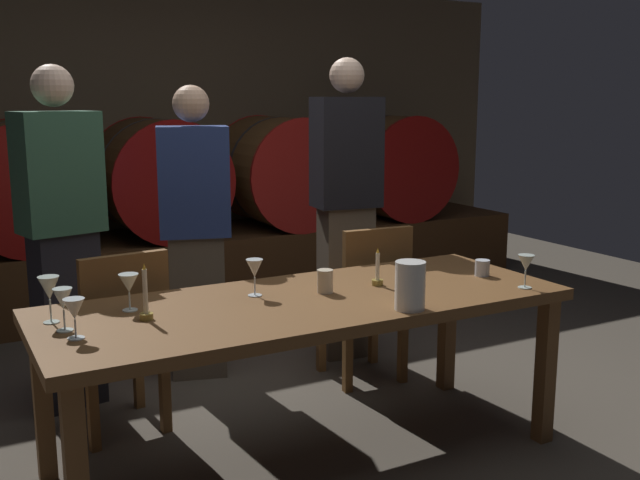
{
  "coord_description": "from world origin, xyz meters",
  "views": [
    {
      "loc": [
        -1.58,
        -2.83,
        1.56
      ],
      "look_at": [
        -0.06,
        -0.02,
        0.94
      ],
      "focal_mm": 41.42,
      "sensor_mm": 36.0,
      "label": 1
    }
  ],
  "objects_px": {
    "dining_table": "(308,315)",
    "wine_barrel_left": "(23,185)",
    "wine_barrel_right": "(280,172)",
    "pitcher": "(410,286)",
    "cup_right": "(482,268)",
    "chair_right": "(368,296)",
    "wine_barrel_center": "(158,178)",
    "candle_left": "(146,304)",
    "wine_barrel_far_right": "(386,166)",
    "wine_glass_center_left": "(74,310)",
    "guest_left": "(62,237)",
    "wine_glass_far_right": "(526,264)",
    "wine_glass_left": "(63,300)",
    "chair_left": "(119,334)",
    "wine_glass_far_left": "(49,289)",
    "wine_glass_center_right": "(128,284)",
    "wine_glass_right": "(254,269)",
    "guest_right": "(346,207)",
    "cup_left": "(325,281)",
    "candle_right": "(377,275)",
    "guest_center": "(195,232)"
  },
  "relations": [
    {
      "from": "wine_glass_center_right",
      "to": "wine_glass_right",
      "type": "xyz_separation_m",
      "value": [
        0.52,
        -0.04,
        0.01
      ]
    },
    {
      "from": "chair_right",
      "to": "cup_right",
      "type": "bearing_deg",
      "value": 110.62
    },
    {
      "from": "wine_barrel_center",
      "to": "guest_right",
      "type": "bearing_deg",
      "value": -68.75
    },
    {
      "from": "wine_barrel_right",
      "to": "cup_left",
      "type": "bearing_deg",
      "value": -111.6
    },
    {
      "from": "candle_left",
      "to": "wine_glass_left",
      "type": "height_order",
      "value": "candle_left"
    },
    {
      "from": "wine_barrel_left",
      "to": "wine_glass_left",
      "type": "distance_m",
      "value": 2.72
    },
    {
      "from": "wine_barrel_right",
      "to": "wine_glass_right",
      "type": "height_order",
      "value": "wine_barrel_right"
    },
    {
      "from": "wine_barrel_far_right",
      "to": "wine_glass_center_left",
      "type": "xyz_separation_m",
      "value": [
        -3.16,
        -2.82,
        -0.13
      ]
    },
    {
      "from": "dining_table",
      "to": "wine_glass_center_right",
      "type": "bearing_deg",
      "value": 165.27
    },
    {
      "from": "wine_glass_center_right",
      "to": "wine_glass_right",
      "type": "bearing_deg",
      "value": -4.15
    },
    {
      "from": "wine_glass_far_right",
      "to": "wine_glass_left",
      "type": "bearing_deg",
      "value": 169.97
    },
    {
      "from": "chair_left",
      "to": "wine_barrel_center",
      "type": "bearing_deg",
      "value": -117.46
    },
    {
      "from": "guest_left",
      "to": "wine_glass_far_right",
      "type": "bearing_deg",
      "value": 127.56
    },
    {
      "from": "wine_barrel_right",
      "to": "wine_glass_far_left",
      "type": "distance_m",
      "value": 3.38
    },
    {
      "from": "candle_left",
      "to": "pitcher",
      "type": "bearing_deg",
      "value": -20.67
    },
    {
      "from": "candle_left",
      "to": "cup_right",
      "type": "xyz_separation_m",
      "value": [
        1.59,
        -0.06,
        -0.02
      ]
    },
    {
      "from": "guest_left",
      "to": "wine_barrel_far_right",
      "type": "bearing_deg",
      "value": -164.45
    },
    {
      "from": "wine_barrel_left",
      "to": "wine_barrel_far_right",
      "type": "bearing_deg",
      "value": 0.0
    },
    {
      "from": "cup_left",
      "to": "wine_glass_center_left",
      "type": "bearing_deg",
      "value": -173.28
    },
    {
      "from": "wine_barrel_far_right",
      "to": "guest_right",
      "type": "height_order",
      "value": "guest_right"
    },
    {
      "from": "wine_glass_center_right",
      "to": "chair_left",
      "type": "bearing_deg",
      "value": 83.06
    },
    {
      "from": "pitcher",
      "to": "wine_glass_center_left",
      "type": "bearing_deg",
      "value": 168.25
    },
    {
      "from": "wine_barrel_left",
      "to": "chair_right",
      "type": "xyz_separation_m",
      "value": [
        1.48,
        -2.1,
        -0.48
      ]
    },
    {
      "from": "wine_barrel_left",
      "to": "pitcher",
      "type": "relative_size",
      "value": 4.64
    },
    {
      "from": "dining_table",
      "to": "wine_glass_far_right",
      "type": "bearing_deg",
      "value": -18.14
    },
    {
      "from": "wine_glass_far_left",
      "to": "cup_left",
      "type": "relative_size",
      "value": 1.75
    },
    {
      "from": "chair_left",
      "to": "wine_glass_far_left",
      "type": "height_order",
      "value": "wine_glass_far_left"
    },
    {
      "from": "pitcher",
      "to": "wine_glass_right",
      "type": "distance_m",
      "value": 0.67
    },
    {
      "from": "wine_barrel_right",
      "to": "guest_center",
      "type": "xyz_separation_m",
      "value": [
        -1.25,
        -1.55,
        -0.14
      ]
    },
    {
      "from": "wine_glass_left",
      "to": "cup_right",
      "type": "relative_size",
      "value": 2.08
    },
    {
      "from": "wine_glass_left",
      "to": "wine_glass_far_right",
      "type": "distance_m",
      "value": 1.93
    },
    {
      "from": "wine_barrel_right",
      "to": "candle_left",
      "type": "relative_size",
      "value": 4.1
    },
    {
      "from": "guest_left",
      "to": "wine_glass_far_left",
      "type": "bearing_deg",
      "value": 64.5
    },
    {
      "from": "wine_barrel_center",
      "to": "wine_glass_center_right",
      "type": "height_order",
      "value": "wine_barrel_center"
    },
    {
      "from": "guest_center",
      "to": "guest_left",
      "type": "bearing_deg",
      "value": 23.91
    },
    {
      "from": "wine_barrel_right",
      "to": "pitcher",
      "type": "bearing_deg",
      "value": -106.19
    },
    {
      "from": "wine_barrel_left",
      "to": "chair_right",
      "type": "bearing_deg",
      "value": -54.85
    },
    {
      "from": "guest_left",
      "to": "chair_left",
      "type": "bearing_deg",
      "value": 94.32
    },
    {
      "from": "dining_table",
      "to": "wine_barrel_left",
      "type": "bearing_deg",
      "value": 105.65
    },
    {
      "from": "candle_right",
      "to": "wine_glass_far_right",
      "type": "bearing_deg",
      "value": -32.76
    },
    {
      "from": "wine_barrel_far_right",
      "to": "guest_left",
      "type": "relative_size",
      "value": 0.53
    },
    {
      "from": "wine_barrel_far_right",
      "to": "cup_right",
      "type": "height_order",
      "value": "wine_barrel_far_right"
    },
    {
      "from": "wine_glass_far_right",
      "to": "chair_left",
      "type": "bearing_deg",
      "value": 149.1
    },
    {
      "from": "wine_barrel_left",
      "to": "wine_glass_center_left",
      "type": "bearing_deg",
      "value": -93.79
    },
    {
      "from": "wine_barrel_left",
      "to": "guest_left",
      "type": "xyz_separation_m",
      "value": [
        -0.02,
        -1.64,
        -0.09
      ]
    },
    {
      "from": "guest_right",
      "to": "wine_glass_center_right",
      "type": "distance_m",
      "value": 1.77
    },
    {
      "from": "wine_barrel_center",
      "to": "wine_barrel_far_right",
      "type": "bearing_deg",
      "value": 0.0
    },
    {
      "from": "wine_barrel_center",
      "to": "candle_left",
      "type": "height_order",
      "value": "wine_barrel_center"
    },
    {
      "from": "cup_left",
      "to": "candle_right",
      "type": "bearing_deg",
      "value": 0.12
    },
    {
      "from": "cup_right",
      "to": "chair_right",
      "type": "bearing_deg",
      "value": 106.51
    }
  ]
}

